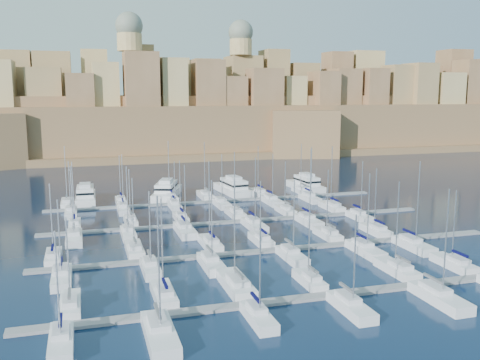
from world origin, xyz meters
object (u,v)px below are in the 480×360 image
object	(u,v)px
sailboat_4	(397,269)
motor_yacht_a	(85,196)
motor_yacht_c	(233,187)
sailboat_0	(70,305)
sailboat_2	(236,284)
motor_yacht_d	(306,184)
motor_yacht_b	(167,191)

from	to	relation	value
sailboat_4	motor_yacht_a	size ratio (longest dim) A/B	0.90
motor_yacht_a	motor_yacht_c	bearing A→B (deg)	0.99
motor_yacht_a	sailboat_4	bearing A→B (deg)	-56.99
motor_yacht_a	motor_yacht_c	size ratio (longest dim) A/B	0.90
sailboat_0	sailboat_2	xyz separation A→B (m)	(22.34, 1.09, 0.05)
motor_yacht_a	motor_yacht_d	xyz separation A→B (m)	(60.31, -0.13, 0.00)
sailboat_0	motor_yacht_a	bearing A→B (deg)	87.84
sailboat_4	motor_yacht_a	distance (m)	83.06
sailboat_4	motor_yacht_a	world-z (taller)	sailboat_4
sailboat_2	motor_yacht_a	distance (m)	71.69
sailboat_0	motor_yacht_a	distance (m)	70.08
sailboat_4	motor_yacht_d	xyz separation A→B (m)	(15.06, 69.52, 0.98)
sailboat_2	motor_yacht_b	bearing A→B (deg)	89.18
motor_yacht_b	motor_yacht_c	distance (m)	18.31
motor_yacht_c	motor_yacht_d	bearing A→B (deg)	-2.16
motor_yacht_b	motor_yacht_a	bearing A→B (deg)	-177.93
motor_yacht_a	sailboat_2	bearing A→B (deg)	-74.05
motor_yacht_b	motor_yacht_d	size ratio (longest dim) A/B	1.14
motor_yacht_a	motor_yacht_d	bearing A→B (deg)	-0.12
sailboat_4	motor_yacht_c	size ratio (longest dim) A/B	0.82
motor_yacht_a	motor_yacht_b	xyz separation A→B (m)	(20.70, 0.75, 0.00)
sailboat_2	motor_yacht_b	xyz separation A→B (m)	(1.00, 69.67, 0.95)
sailboat_4	motor_yacht_c	xyz separation A→B (m)	(-6.24, 70.32, 0.98)
sailboat_2	sailboat_4	world-z (taller)	sailboat_2
motor_yacht_d	sailboat_4	bearing A→B (deg)	-102.22
sailboat_4	motor_yacht_b	bearing A→B (deg)	109.23
motor_yacht_a	motor_yacht_d	world-z (taller)	same
sailboat_4	motor_yacht_b	distance (m)	74.56
sailboat_0	sailboat_2	world-z (taller)	sailboat_2
sailboat_2	motor_yacht_d	distance (m)	79.90
sailboat_0	motor_yacht_c	bearing A→B (deg)	59.49
sailboat_2	sailboat_4	bearing A→B (deg)	-1.62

